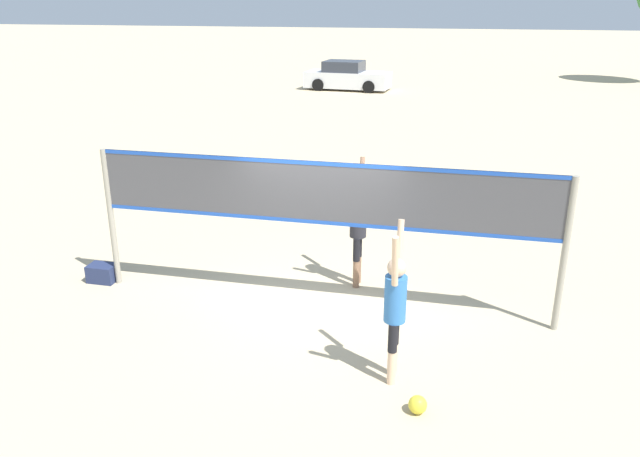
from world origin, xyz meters
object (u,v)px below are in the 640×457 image
at_px(player_spiker, 395,303).
at_px(parked_car_near, 347,77).
at_px(volleyball_net, 320,203).
at_px(player_blocker, 358,221).
at_px(volleyball, 418,405).
at_px(gear_bag, 103,273).

relative_size(player_spiker, parked_car_near, 0.46).
distance_m(volleyball_net, player_blocker, 1.12).
distance_m(volleyball, gear_bag, 6.22).
bearing_deg(volleyball, player_spiker, 121.06).
distance_m(player_blocker, volleyball, 3.76).
distance_m(volleyball_net, parked_car_near, 25.44).
bearing_deg(player_spiker, volleyball_net, 36.78).
xyz_separation_m(volleyball, gear_bag, (-5.69, 2.50, 0.04)).
bearing_deg(volleyball_net, parked_car_near, 99.76).
relative_size(volleyball_net, player_blocker, 3.32).
xyz_separation_m(player_blocker, gear_bag, (-4.37, -0.86, -1.01)).
height_order(volleyball_net, gear_bag, volleyball_net).
relative_size(player_blocker, volleyball, 9.76).
bearing_deg(parked_car_near, player_spiker, -73.30).
relative_size(volleyball_net, parked_car_near, 1.58).
relative_size(gear_bag, parked_car_near, 0.10).
height_order(volleyball_net, volleyball, volleyball_net).
bearing_deg(player_blocker, gear_bag, -78.84).
bearing_deg(gear_bag, parked_car_near, 90.90).
distance_m(player_blocker, gear_bag, 4.57).
height_order(player_spiker, volleyball, player_spiker).
bearing_deg(volleyball, gear_bag, 156.31).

